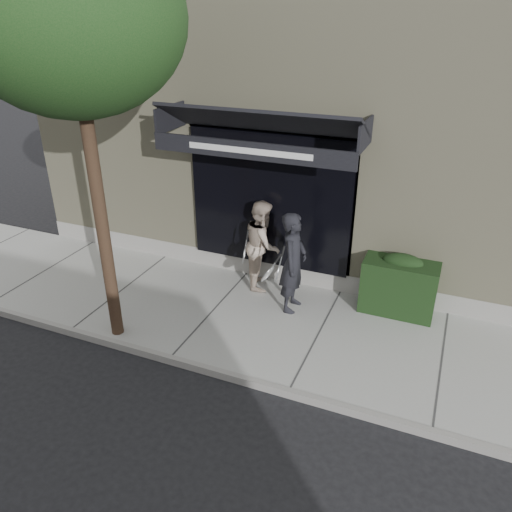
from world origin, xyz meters
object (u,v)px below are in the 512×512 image
at_px(pedestrian_front, 293,263).
at_px(hedge, 399,284).
at_px(street_tree, 71,19).
at_px(pedestrian_back, 263,244).

bearing_deg(pedestrian_front, hedge, 20.17).
relative_size(hedge, pedestrian_front, 0.69).
bearing_deg(hedge, street_tree, -149.33).
xyz_separation_m(street_tree, pedestrian_front, (2.50, 1.89, -3.92)).
xyz_separation_m(hedge, pedestrian_front, (-1.80, -0.66, 0.40)).
bearing_deg(hedge, pedestrian_back, -178.89).
bearing_deg(pedestrian_front, street_tree, -142.92).
xyz_separation_m(hedge, pedestrian_back, (-2.63, -0.05, 0.34)).
bearing_deg(street_tree, hedge, 30.67).
relative_size(street_tree, pedestrian_back, 3.55).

